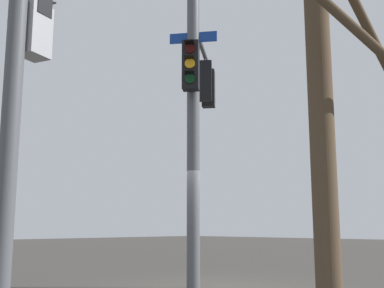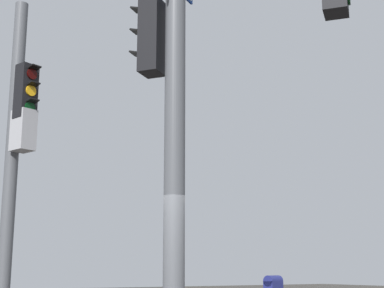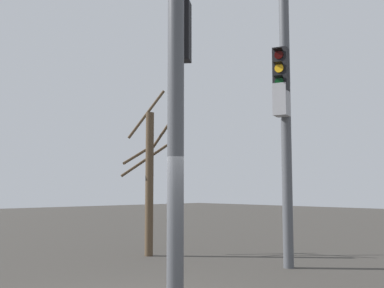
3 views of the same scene
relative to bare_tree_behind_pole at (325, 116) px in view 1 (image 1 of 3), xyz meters
The scene contains 4 objects.
ground_plane 6.74m from the bare_tree_behind_pole, 51.60° to the left, with size 80.00×80.00×0.00m, color #393631.
main_signal_pole_assembly 7.28m from the bare_tree_behind_pole, 55.29° to the left, with size 5.18×3.09×8.80m.
secondary_pole_assembly 4.53m from the bare_tree_behind_pole, 104.61° to the left, with size 0.80×0.47×6.92m.
bare_tree_behind_pole is the anchor object (origin of this frame).
Camera 1 is at (-8.01, -7.19, 1.30)m, focal length 45.24 mm.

